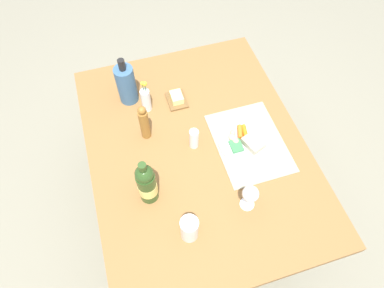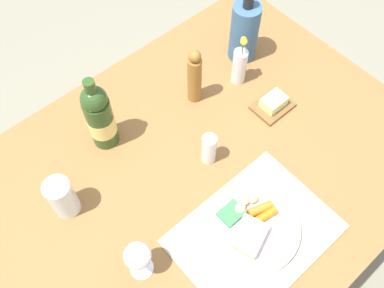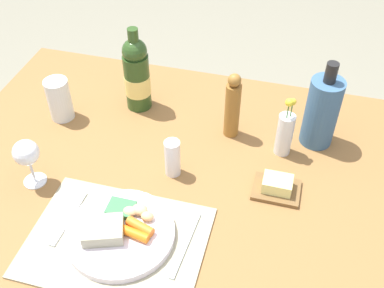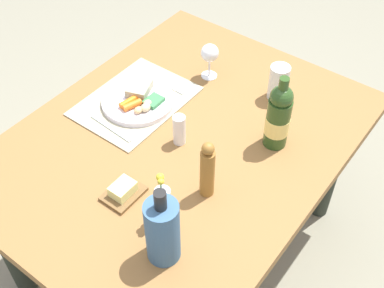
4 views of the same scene
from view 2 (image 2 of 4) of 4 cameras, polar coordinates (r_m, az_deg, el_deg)
ground_plane at (r=1.97m, az=1.42°, el=-12.48°), size 8.00×8.00×0.00m
dining_table at (r=1.41m, az=1.94°, el=-4.53°), size 1.36×1.05×0.70m
placemat at (r=1.24m, az=8.35°, el=-11.83°), size 0.44×0.33×0.01m
dinner_plate at (r=1.23m, az=7.90°, el=-10.82°), size 0.28×0.28×0.05m
fork at (r=1.20m, az=2.21°, el=-15.06°), size 0.02×0.18×0.00m
knife at (r=1.31m, az=12.62°, el=-5.90°), size 0.03×0.20×0.00m
pepper_mill at (r=1.39m, az=0.34°, el=9.00°), size 0.05×0.05×0.22m
salt_shaker at (r=1.29m, az=2.29°, el=-0.67°), size 0.05×0.05×0.12m
water_tumbler at (r=1.26m, az=-16.92°, el=-7.05°), size 0.08×0.08×0.14m
butter_dish at (r=1.45m, az=10.84°, el=5.32°), size 0.13×0.10×0.05m
cooler_bottle at (r=1.53m, az=7.04°, el=14.80°), size 0.10×0.10×0.28m
flower_vase at (r=1.47m, az=6.40°, el=10.47°), size 0.05×0.05×0.20m
wine_glass at (r=1.11m, az=-7.32°, el=-14.76°), size 0.07×0.07×0.15m
wine_bottle at (r=1.30m, az=-12.30°, el=3.56°), size 0.08×0.08×0.29m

